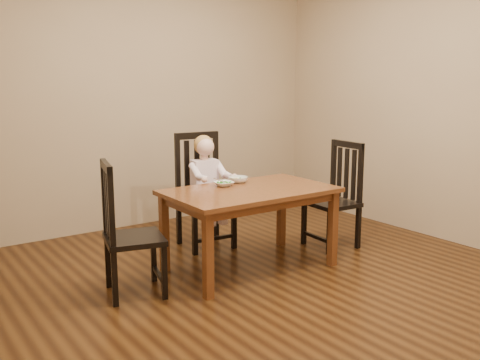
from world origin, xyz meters
TOP-DOWN VIEW (x-y plane):
  - room at (0.00, 0.00)m, footprint 4.01×4.01m
  - dining_table at (0.01, 0.25)m, footprint 1.33×0.81m
  - chair_child at (0.03, 1.00)m, footprint 0.50×0.48m
  - chair_left at (-1.01, 0.32)m, footprint 0.49×0.50m
  - chair_right at (1.01, 0.28)m, footprint 0.42×0.44m
  - toddler at (0.03, 0.95)m, footprint 0.35×0.42m
  - bowl_peas at (-0.10, 0.46)m, footprint 0.16×0.16m
  - bowl_veg at (0.08, 0.51)m, footprint 0.20×0.20m
  - fork at (-0.14, 0.44)m, footprint 0.09×0.09m

SIDE VIEW (x-z plane):
  - chair_right at x=1.01m, z-range -0.02..0.94m
  - chair_left at x=-1.01m, z-range -0.02..0.95m
  - chair_child at x=0.03m, z-range -0.02..1.02m
  - dining_table at x=0.01m, z-range 0.25..0.91m
  - toddler at x=0.03m, z-range 0.37..0.90m
  - bowl_peas at x=-0.10m, z-range 0.66..0.70m
  - bowl_veg at x=0.08m, z-range 0.66..0.71m
  - fork at x=-0.14m, z-range 0.68..0.73m
  - room at x=0.00m, z-range 0.00..2.71m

